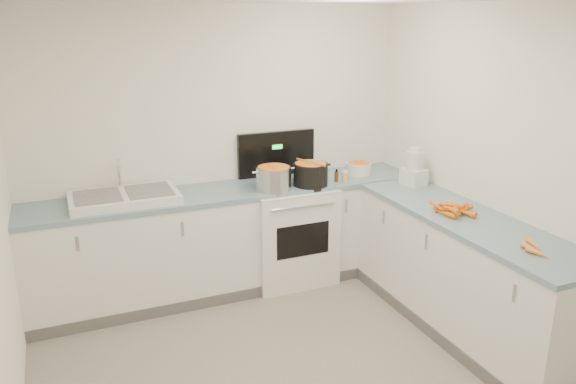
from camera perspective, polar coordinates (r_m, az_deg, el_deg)
name	(u,v)px	position (r m, az deg, el deg)	size (l,w,h in m)	color
wall_back	(219,148)	(5.15, -7.02, 4.49)	(3.50, 2.50, 0.00)	white
wall_right	(536,184)	(4.36, 23.87, 0.75)	(4.00, 2.50, 0.00)	white
counter_back	(232,239)	(5.11, -5.75, -4.75)	(3.50, 0.62, 0.94)	white
counter_right	(464,274)	(4.62, 17.41, -7.94)	(0.62, 2.20, 0.94)	white
stove	(288,230)	(5.26, 0.02, -3.92)	(0.76, 0.65, 1.36)	white
sink	(124,197)	(4.77, -16.31, -0.52)	(0.86, 0.52, 0.31)	white
steel_pot	(274,180)	(4.88, -1.46, 1.28)	(0.31, 0.31, 0.22)	silver
black_pot	(311,175)	(5.02, 2.30, 1.70)	(0.31, 0.31, 0.22)	black
wooden_spoon	(311,162)	(4.99, 2.32, 3.04)	(0.02, 0.02, 0.36)	#AD7A47
mixing_bowl	(359,168)	(5.43, 7.18, 2.40)	(0.24, 0.24, 0.11)	white
extract_bottle	(336,177)	(5.15, 4.94, 1.56)	(0.04, 0.04, 0.09)	#593319
spice_jar	(345,177)	(5.15, 5.80, 1.50)	(0.05, 0.05, 0.09)	#E5B266
food_processor	(414,169)	(5.14, 12.69, 2.30)	(0.20, 0.23, 0.34)	white
carrot_pile	(454,208)	(4.50, 16.54, -1.61)	(0.33, 0.36, 0.09)	orange
peeled_carrots	(535,249)	(3.96, 23.79, -5.28)	(0.17, 0.29, 0.04)	orange
peelings	(100,196)	(4.74, -18.59, -0.36)	(0.23, 0.27, 0.01)	tan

